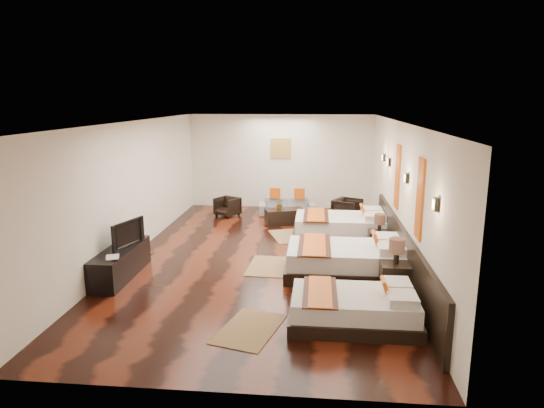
# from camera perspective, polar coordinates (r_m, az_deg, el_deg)

# --- Properties ---
(floor) EXTENTS (5.50, 9.50, 0.01)m
(floor) POSITION_cam_1_polar(r_m,az_deg,el_deg) (10.06, -1.09, -6.33)
(floor) COLOR black
(floor) RESTS_ON ground
(ceiling) EXTENTS (5.50, 9.50, 0.01)m
(ceiling) POSITION_cam_1_polar(r_m,az_deg,el_deg) (9.54, -1.16, 9.80)
(ceiling) COLOR white
(ceiling) RESTS_ON floor
(back_wall) EXTENTS (5.50, 0.01, 2.80)m
(back_wall) POSITION_cam_1_polar(r_m,az_deg,el_deg) (14.37, 1.05, 5.10)
(back_wall) COLOR silver
(back_wall) RESTS_ON floor
(left_wall) EXTENTS (0.01, 9.50, 2.80)m
(left_wall) POSITION_cam_1_polar(r_m,az_deg,el_deg) (10.38, -16.39, 1.73)
(left_wall) COLOR silver
(left_wall) RESTS_ON floor
(right_wall) EXTENTS (0.01, 9.50, 2.80)m
(right_wall) POSITION_cam_1_polar(r_m,az_deg,el_deg) (9.78, 15.10, 1.17)
(right_wall) COLOR silver
(right_wall) RESTS_ON floor
(headboard_panel) EXTENTS (0.08, 6.60, 0.90)m
(headboard_panel) POSITION_cam_1_polar(r_m,az_deg,el_deg) (9.24, 15.32, -5.58)
(headboard_panel) COLOR black
(headboard_panel) RESTS_ON floor
(bed_near) EXTENTS (1.88, 1.18, 0.72)m
(bed_near) POSITION_cam_1_polar(r_m,az_deg,el_deg) (7.25, 9.92, -12.17)
(bed_near) COLOR black
(bed_near) RESTS_ON floor
(bed_mid) EXTENTS (2.26, 1.42, 0.86)m
(bed_mid) POSITION_cam_1_polar(r_m,az_deg,el_deg) (9.07, 9.03, -6.65)
(bed_mid) COLOR black
(bed_mid) RESTS_ON floor
(bed_far) EXTENTS (2.20, 1.38, 0.84)m
(bed_far) POSITION_cam_1_polar(r_m,az_deg,el_deg) (11.40, 8.31, -2.69)
(bed_far) COLOR black
(bed_far) RESTS_ON floor
(nightstand_a) EXTENTS (0.50, 0.50, 0.99)m
(nightstand_a) POSITION_cam_1_polar(r_m,az_deg,el_deg) (8.35, 14.55, -8.25)
(nightstand_a) COLOR black
(nightstand_a) RESTS_ON floor
(nightstand_b) EXTENTS (0.44, 0.44, 0.86)m
(nightstand_b) POSITION_cam_1_polar(r_m,az_deg,el_deg) (10.46, 12.68, -4.18)
(nightstand_b) COLOR black
(nightstand_b) RESTS_ON floor
(jute_mat_near) EXTENTS (1.04, 1.35, 0.01)m
(jute_mat_near) POSITION_cam_1_polar(r_m,az_deg,el_deg) (7.09, -2.72, -14.71)
(jute_mat_near) COLOR olive
(jute_mat_near) RESTS_ON floor
(jute_mat_mid) EXTENTS (0.82, 1.24, 0.01)m
(jute_mat_mid) POSITION_cam_1_polar(r_m,az_deg,el_deg) (9.50, -0.49, -7.44)
(jute_mat_mid) COLOR olive
(jute_mat_mid) RESTS_ON floor
(jute_mat_far) EXTENTS (1.09, 1.38, 0.01)m
(jute_mat_far) POSITION_cam_1_polar(r_m,az_deg,el_deg) (11.52, 2.00, -3.86)
(jute_mat_far) COLOR olive
(jute_mat_far) RESTS_ON floor
(tv_console) EXTENTS (0.50, 1.80, 0.55)m
(tv_console) POSITION_cam_1_polar(r_m,az_deg,el_deg) (9.32, -17.68, -6.71)
(tv_console) COLOR black
(tv_console) RESTS_ON floor
(tv) EXTENTS (0.37, 0.86, 0.50)m
(tv) POSITION_cam_1_polar(r_m,az_deg,el_deg) (9.28, -17.25, -3.37)
(tv) COLOR black
(tv) RESTS_ON tv_console
(book) EXTENTS (0.31, 0.35, 0.03)m
(book) POSITION_cam_1_polar(r_m,az_deg,el_deg) (8.73, -19.28, -6.13)
(book) COLOR black
(book) RESTS_ON tv_console
(figurine) EXTENTS (0.37, 0.37, 0.35)m
(figurine) POSITION_cam_1_polar(r_m,az_deg,el_deg) (9.86, -16.15, -2.85)
(figurine) COLOR brown
(figurine) RESTS_ON tv_console
(sofa) EXTENTS (1.68, 0.83, 0.47)m
(sofa) POSITION_cam_1_polar(r_m,az_deg,el_deg) (13.62, 1.83, -0.29)
(sofa) COLOR gray
(sofa) RESTS_ON floor
(armchair_left) EXTENTS (0.80, 0.80, 0.54)m
(armchair_left) POSITION_cam_1_polar(r_m,az_deg,el_deg) (13.48, -5.37, -0.32)
(armchair_left) COLOR black
(armchair_left) RESTS_ON floor
(armchair_right) EXTENTS (0.91, 0.90, 0.62)m
(armchair_right) POSITION_cam_1_polar(r_m,az_deg,el_deg) (13.01, 9.01, -0.71)
(armchair_right) COLOR black
(armchair_right) RESTS_ON floor
(coffee_table) EXTENTS (1.11, 0.79, 0.40)m
(coffee_table) POSITION_cam_1_polar(r_m,az_deg,el_deg) (12.61, 1.52, -1.49)
(coffee_table) COLOR black
(coffee_table) RESTS_ON floor
(table_plant) EXTENTS (0.27, 0.24, 0.27)m
(table_plant) POSITION_cam_1_polar(r_m,az_deg,el_deg) (12.52, 0.94, -0.02)
(table_plant) COLOR #2E5B1E
(table_plant) RESTS_ON coffee_table
(orange_panel_a) EXTENTS (0.04, 0.40, 1.30)m
(orange_panel_a) POSITION_cam_1_polar(r_m,az_deg,el_deg) (7.89, 17.30, 0.62)
(orange_panel_a) COLOR #D86014
(orange_panel_a) RESTS_ON right_wall
(orange_panel_b) EXTENTS (0.04, 0.40, 1.30)m
(orange_panel_b) POSITION_cam_1_polar(r_m,az_deg,el_deg) (10.02, 14.80, 3.19)
(orange_panel_b) COLOR #D86014
(orange_panel_b) RESTS_ON right_wall
(sconce_near) EXTENTS (0.07, 0.12, 0.18)m
(sconce_near) POSITION_cam_1_polar(r_m,az_deg,el_deg) (6.80, 19.01, -0.04)
(sconce_near) COLOR black
(sconce_near) RESTS_ON right_wall
(sconce_mid) EXTENTS (0.07, 0.12, 0.18)m
(sconce_mid) POSITION_cam_1_polar(r_m,az_deg,el_deg) (8.92, 15.80, 3.01)
(sconce_mid) COLOR black
(sconce_mid) RESTS_ON right_wall
(sconce_far) EXTENTS (0.07, 0.12, 0.18)m
(sconce_far) POSITION_cam_1_polar(r_m,az_deg,el_deg) (11.07, 13.82, 4.88)
(sconce_far) COLOR black
(sconce_far) RESTS_ON right_wall
(sconce_lounge) EXTENTS (0.07, 0.12, 0.18)m
(sconce_lounge) POSITION_cam_1_polar(r_m,az_deg,el_deg) (11.95, 13.22, 5.45)
(sconce_lounge) COLOR black
(sconce_lounge) RESTS_ON right_wall
(gold_artwork) EXTENTS (0.60, 0.04, 0.60)m
(gold_artwork) POSITION_cam_1_polar(r_m,az_deg,el_deg) (14.31, 1.05, 6.68)
(gold_artwork) COLOR #AD873F
(gold_artwork) RESTS_ON back_wall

